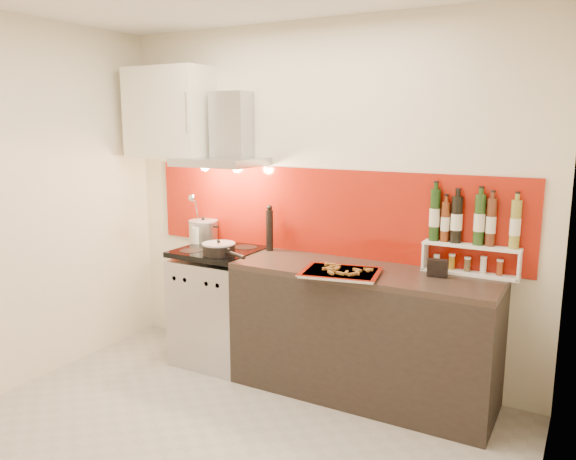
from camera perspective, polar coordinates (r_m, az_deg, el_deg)
The scene contains 16 objects.
floor at distance 3.52m, azimuth -8.11°, elevation -21.42°, with size 3.40×3.40×0.00m, color #9E9991.
back_wall at distance 4.21m, azimuth 2.98°, elevation 3.01°, with size 3.40×0.02×2.60m, color silver.
left_wall at distance 4.28m, azimuth -27.06°, elevation 1.96°, with size 0.02×2.80×2.60m, color silver.
right_wall at distance 2.42m, azimuth 25.06°, elevation -3.90°, with size 0.02×2.80×2.60m, color silver.
backsplash at distance 4.19m, azimuth 3.52°, elevation 1.86°, with size 3.00×0.02×0.64m, color #971708.
range_stove at distance 4.51m, azimuth -6.95°, elevation -7.75°, with size 0.60×0.60×0.91m.
counter at distance 3.96m, azimuth 7.52°, elevation -10.30°, with size 1.80×0.60×0.90m.
range_hood at distance 4.39m, azimuth -6.24°, elevation 9.08°, with size 0.62×0.50×0.61m.
upper_cabinet at distance 4.72m, azimuth -11.95°, elevation 11.55°, with size 0.70×0.35×0.72m, color white.
stock_pot at distance 4.67m, azimuth -8.58°, elevation -0.07°, with size 0.24×0.24×0.21m.
saute_pan at distance 4.18m, azimuth -6.99°, elevation -1.92°, with size 0.45×0.28×0.11m.
utensil_jar at distance 4.59m, azimuth -9.30°, elevation 0.06°, with size 0.09×0.13×0.42m.
pepper_mill at distance 4.32m, azimuth -1.89°, elevation 0.15°, with size 0.06×0.06×0.36m.
step_shelf at distance 3.82m, azimuth 17.98°, elevation -0.48°, with size 0.62×0.17×0.55m.
caddy_box at distance 3.72m, azimuth 14.96°, elevation -3.72°, with size 0.13×0.05×0.11m, color black.
baking_tray at distance 3.68m, azimuth 5.40°, elevation -4.28°, with size 0.57×0.48×0.03m.
Camera 1 is at (1.84, -2.35, 1.87)m, focal length 35.00 mm.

